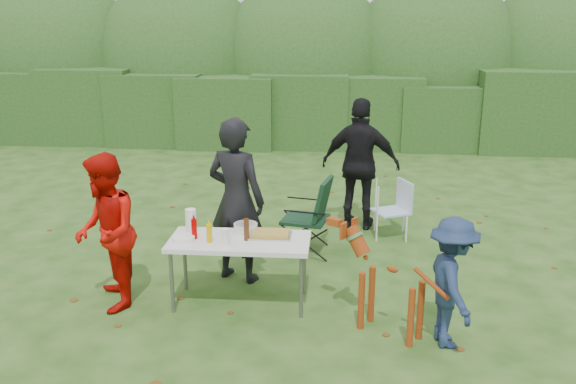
# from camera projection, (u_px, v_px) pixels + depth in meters

# --- Properties ---
(ground) EXTENTS (80.00, 80.00, 0.00)m
(ground) POSITION_uv_depth(u_px,v_px,m) (255.00, 297.00, 6.82)
(ground) COLOR #1E4211
(hedge_row) EXTENTS (22.00, 1.40, 1.70)m
(hedge_row) POSITION_uv_depth(u_px,v_px,m) (300.00, 110.00, 14.22)
(hedge_row) COLOR #23471C
(hedge_row) RESTS_ON ground
(shrub_backdrop) EXTENTS (20.00, 2.60, 3.20)m
(shrub_backdrop) POSITION_uv_depth(u_px,v_px,m) (304.00, 71.00, 15.53)
(shrub_backdrop) COLOR #3D6628
(shrub_backdrop) RESTS_ON ground
(folding_table) EXTENTS (1.50, 0.70, 0.74)m
(folding_table) POSITION_uv_depth(u_px,v_px,m) (240.00, 244.00, 6.50)
(folding_table) COLOR silver
(folding_table) RESTS_ON ground
(person_cook) EXTENTS (0.83, 0.69, 1.95)m
(person_cook) POSITION_uv_depth(u_px,v_px,m) (236.00, 200.00, 7.04)
(person_cook) COLOR black
(person_cook) RESTS_ON ground
(person_red_jacket) EXTENTS (0.89, 0.99, 1.68)m
(person_red_jacket) POSITION_uv_depth(u_px,v_px,m) (106.00, 233.00, 6.39)
(person_red_jacket) COLOR #BB0B04
(person_red_jacket) RESTS_ON ground
(person_black_puffy) EXTENTS (1.19, 0.68, 1.91)m
(person_black_puffy) POSITION_uv_depth(u_px,v_px,m) (361.00, 164.00, 8.75)
(person_black_puffy) COLOR black
(person_black_puffy) RESTS_ON ground
(child) EXTENTS (0.59, 0.88, 1.27)m
(child) POSITION_uv_depth(u_px,v_px,m) (452.00, 283.00, 5.69)
(child) COLOR #1B2A4B
(child) RESTS_ON ground
(dog) EXTENTS (1.16, 0.99, 1.05)m
(dog) POSITION_uv_depth(u_px,v_px,m) (391.00, 285.00, 5.91)
(dog) COLOR maroon
(dog) RESTS_ON ground
(camping_chair) EXTENTS (0.76, 0.76, 1.03)m
(camping_chair) POSITION_uv_depth(u_px,v_px,m) (305.00, 215.00, 7.98)
(camping_chair) COLOR black
(camping_chair) RESTS_ON ground
(lawn_chair) EXTENTS (0.63, 0.63, 0.81)m
(lawn_chair) POSITION_uv_depth(u_px,v_px,m) (391.00, 209.00, 8.55)
(lawn_chair) COLOR #5E90DA
(lawn_chair) RESTS_ON ground
(food_tray) EXTENTS (0.45, 0.30, 0.02)m
(food_tray) POSITION_uv_depth(u_px,v_px,m) (270.00, 236.00, 6.57)
(food_tray) COLOR #B7B7BA
(food_tray) RESTS_ON folding_table
(focaccia_bread) EXTENTS (0.40, 0.26, 0.04)m
(focaccia_bread) POSITION_uv_depth(u_px,v_px,m) (270.00, 233.00, 6.56)
(focaccia_bread) COLOR #AD8D37
(focaccia_bread) RESTS_ON food_tray
(mustard_bottle) EXTENTS (0.06, 0.06, 0.20)m
(mustard_bottle) POSITION_uv_depth(u_px,v_px,m) (209.00, 233.00, 6.38)
(mustard_bottle) COLOR #D1A403
(mustard_bottle) RESTS_ON folding_table
(ketchup_bottle) EXTENTS (0.06, 0.06, 0.22)m
(ketchup_bottle) POSITION_uv_depth(u_px,v_px,m) (194.00, 229.00, 6.47)
(ketchup_bottle) COLOR #A70000
(ketchup_bottle) RESTS_ON folding_table
(beer_bottle) EXTENTS (0.06, 0.06, 0.24)m
(beer_bottle) POSITION_uv_depth(u_px,v_px,m) (246.00, 229.00, 6.43)
(beer_bottle) COLOR #47230F
(beer_bottle) RESTS_ON folding_table
(paper_towel_roll) EXTENTS (0.12, 0.12, 0.26)m
(paper_towel_roll) POSITION_uv_depth(u_px,v_px,m) (191.00, 220.00, 6.68)
(paper_towel_roll) COLOR white
(paper_towel_roll) RESTS_ON folding_table
(cup_stack) EXTENTS (0.08, 0.08, 0.18)m
(cup_stack) POSITION_uv_depth(u_px,v_px,m) (225.00, 237.00, 6.30)
(cup_stack) COLOR white
(cup_stack) RESTS_ON folding_table
(pasta_bowl) EXTENTS (0.26, 0.26, 0.10)m
(pasta_bowl) POSITION_uv_depth(u_px,v_px,m) (246.00, 228.00, 6.68)
(pasta_bowl) COLOR silver
(pasta_bowl) RESTS_ON folding_table
(plate_stack) EXTENTS (0.24, 0.24, 0.05)m
(plate_stack) POSITION_uv_depth(u_px,v_px,m) (183.00, 239.00, 6.44)
(plate_stack) COLOR white
(plate_stack) RESTS_ON folding_table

